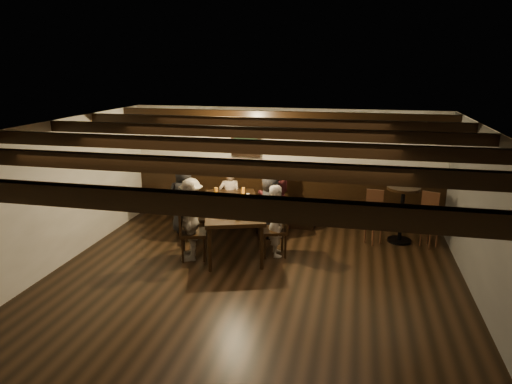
% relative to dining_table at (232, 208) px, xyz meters
% --- Properties ---
extents(room, '(7.00, 7.00, 7.00)m').
position_rel_dining_table_xyz_m(room, '(0.39, 0.40, 0.33)').
color(room, black).
rests_on(room, ground).
extents(dining_table, '(1.60, 2.36, 0.81)m').
position_rel_dining_table_xyz_m(dining_table, '(0.00, 0.00, 0.00)').
color(dining_table, black).
rests_on(dining_table, floor).
extents(chair_left_near, '(0.51, 0.51, 0.88)m').
position_rel_dining_table_xyz_m(chair_left_near, '(-0.82, 0.20, -0.47)').
color(chair_left_near, black).
rests_on(chair_left_near, floor).
extents(chair_left_far, '(0.56, 0.56, 0.97)m').
position_rel_dining_table_xyz_m(chair_left_far, '(-0.54, -0.65, -0.45)').
color(chair_left_far, black).
rests_on(chair_left_far, floor).
extents(chair_right_near, '(0.56, 0.56, 0.98)m').
position_rel_dining_table_xyz_m(chair_right_near, '(0.54, 0.65, -0.44)').
color(chair_right_near, black).
rests_on(chair_right_near, floor).
extents(chair_right_far, '(0.56, 0.56, 0.96)m').
position_rel_dining_table_xyz_m(chair_right_far, '(0.83, -0.20, -0.45)').
color(chair_right_far, black).
rests_on(chair_right_far, floor).
extents(person_bench_left, '(0.80, 0.64, 1.41)m').
position_rel_dining_table_xyz_m(person_bench_left, '(-1.14, 0.57, -0.04)').
color(person_bench_left, '#242426').
rests_on(person_bench_left, floor).
extents(person_bench_centre, '(0.53, 0.43, 1.25)m').
position_rel_dining_table_xyz_m(person_bench_centre, '(-0.33, 1.00, -0.12)').
color(person_bench_centre, gray).
rests_on(person_bench_centre, floor).
extents(person_bench_right, '(0.82, 0.72, 1.41)m').
position_rel_dining_table_xyz_m(person_bench_right, '(0.57, 1.14, -0.04)').
color(person_bench_right, '#551D20').
rests_on(person_bench_right, floor).
extents(person_left_near, '(0.67, 0.88, 1.20)m').
position_rel_dining_table_xyz_m(person_left_near, '(-0.85, 0.19, -0.14)').
color(person_left_near, gray).
rests_on(person_left_near, floor).
extents(person_left_far, '(0.58, 0.88, 1.39)m').
position_rel_dining_table_xyz_m(person_left_far, '(-0.57, -0.66, -0.05)').
color(person_left_far, '#9F947F').
rests_on(person_left_far, floor).
extents(person_right_near, '(0.58, 0.72, 1.27)m').
position_rel_dining_table_xyz_m(person_right_near, '(0.57, 0.66, -0.11)').
color(person_right_near, black).
rests_on(person_right_near, floor).
extents(person_right_far, '(0.44, 0.54, 1.28)m').
position_rel_dining_table_xyz_m(person_right_far, '(0.85, -0.19, -0.11)').
color(person_right_far, '#AA9F90').
rests_on(person_right_far, floor).
extents(pint_a, '(0.07, 0.07, 0.14)m').
position_rel_dining_table_xyz_m(pint_a, '(-0.49, 0.58, 0.14)').
color(pint_a, '#BF7219').
rests_on(pint_a, dining_table).
extents(pint_b, '(0.07, 0.07, 0.14)m').
position_rel_dining_table_xyz_m(pint_b, '(0.03, 0.70, 0.14)').
color(pint_b, '#BF7219').
rests_on(pint_b, dining_table).
extents(pint_c, '(0.07, 0.07, 0.14)m').
position_rel_dining_table_xyz_m(pint_c, '(-0.32, 0.00, 0.14)').
color(pint_c, '#BF7219').
rests_on(pint_c, dining_table).
extents(pint_d, '(0.07, 0.07, 0.14)m').
position_rel_dining_table_xyz_m(pint_d, '(0.22, 0.28, 0.14)').
color(pint_d, silver).
rests_on(pint_d, dining_table).
extents(pint_e, '(0.07, 0.07, 0.14)m').
position_rel_dining_table_xyz_m(pint_e, '(-0.07, -0.50, 0.14)').
color(pint_e, '#BF7219').
rests_on(pint_e, dining_table).
extents(pint_f, '(0.07, 0.07, 0.14)m').
position_rel_dining_table_xyz_m(pint_f, '(0.36, -0.46, 0.14)').
color(pint_f, silver).
rests_on(pint_f, dining_table).
extents(pint_g, '(0.07, 0.07, 0.14)m').
position_rel_dining_table_xyz_m(pint_g, '(0.30, -0.74, 0.14)').
color(pint_g, '#BF7219').
rests_on(pint_g, dining_table).
extents(plate_near, '(0.24, 0.24, 0.01)m').
position_rel_dining_table_xyz_m(plate_near, '(0.08, -0.71, 0.07)').
color(plate_near, white).
rests_on(plate_near, dining_table).
extents(plate_far, '(0.24, 0.24, 0.01)m').
position_rel_dining_table_xyz_m(plate_far, '(0.27, -0.23, 0.07)').
color(plate_far, white).
rests_on(plate_far, dining_table).
extents(condiment_caddy, '(0.15, 0.10, 0.12)m').
position_rel_dining_table_xyz_m(condiment_caddy, '(0.02, -0.05, 0.13)').
color(condiment_caddy, black).
rests_on(condiment_caddy, dining_table).
extents(candle, '(0.05, 0.05, 0.05)m').
position_rel_dining_table_xyz_m(candle, '(0.02, 0.32, 0.09)').
color(candle, beige).
rests_on(candle, dining_table).
extents(high_top_table, '(0.60, 0.60, 1.07)m').
position_rel_dining_table_xyz_m(high_top_table, '(3.02, 0.93, -0.04)').
color(high_top_table, black).
rests_on(high_top_table, floor).
extents(bar_stool_left, '(0.34, 0.36, 1.09)m').
position_rel_dining_table_xyz_m(bar_stool_left, '(2.52, 0.73, -0.34)').
color(bar_stool_left, '#3C2113').
rests_on(bar_stool_left, floor).
extents(bar_stool_right, '(0.38, 0.39, 1.09)m').
position_rel_dining_table_xyz_m(bar_stool_right, '(3.52, 0.78, -0.34)').
color(bar_stool_right, '#3C2113').
rests_on(bar_stool_right, floor).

